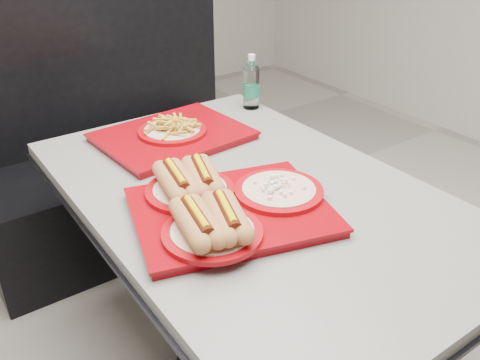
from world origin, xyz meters
TOP-DOWN VIEW (x-y plane):
  - diner_table at (0.00, 0.00)m, footprint 0.92×1.42m
  - booth_bench at (0.00, 1.09)m, footprint 1.30×0.57m
  - tray_near at (-0.15, -0.08)m, footprint 0.60×0.52m
  - tray_far at (-0.02, 0.44)m, footprint 0.52×0.42m
  - water_bottle at (0.39, 0.54)m, footprint 0.07×0.07m

SIDE VIEW (x-z plane):
  - booth_bench at x=0.00m, z-range -0.27..1.08m
  - diner_table at x=0.00m, z-range 0.21..0.96m
  - tray_far at x=-0.02m, z-range 0.73..0.83m
  - tray_near at x=-0.15m, z-range 0.73..0.85m
  - water_bottle at x=0.39m, z-range 0.74..0.95m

